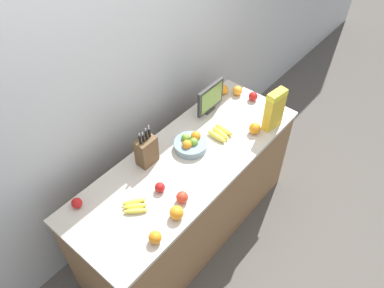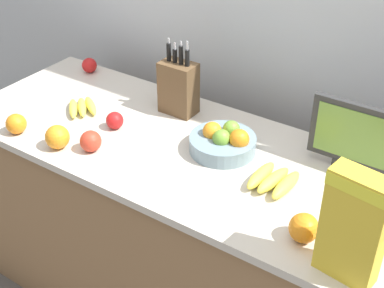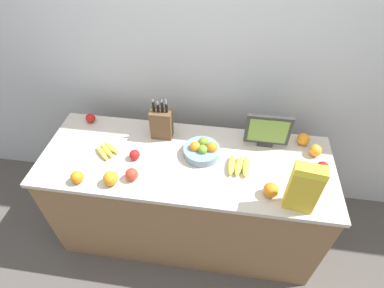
{
  "view_description": "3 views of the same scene",
  "coord_description": "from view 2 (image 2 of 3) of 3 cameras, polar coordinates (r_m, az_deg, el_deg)",
  "views": [
    {
      "loc": [
        -1.35,
        -1.17,
        2.84
      ],
      "look_at": [
        0.04,
        -0.01,
        1.01
      ],
      "focal_mm": 35.0,
      "sensor_mm": 36.0,
      "label": 1
    },
    {
      "loc": [
        0.9,
        -1.34,
        1.97
      ],
      "look_at": [
        0.03,
        -0.04,
        0.94
      ],
      "focal_mm": 50.0,
      "sensor_mm": 36.0,
      "label": 2
    },
    {
      "loc": [
        0.23,
        -1.31,
        2.32
      ],
      "look_at": [
        0.04,
        0.03,
        1.0
      ],
      "focal_mm": 28.0,
      "sensor_mm": 36.0,
      "label": 3
    }
  ],
  "objects": [
    {
      "name": "fruit_bowl",
      "position": [
        1.92,
        3.39,
        0.27
      ],
      "size": [
        0.24,
        0.24,
        0.11
      ],
      "color": "gray",
      "rests_on": "counter"
    },
    {
      "name": "banana_bunch_left",
      "position": [
        2.23,
        -11.66,
        3.88
      ],
      "size": [
        0.18,
        0.18,
        0.03
      ],
      "rotation": [
        0.0,
        0.0,
        5.64
      ],
      "color": "yellow",
      "rests_on": "counter"
    },
    {
      "name": "apple_leftmost",
      "position": [
        2.54,
        -10.89,
        8.24
      ],
      "size": [
        0.07,
        0.07,
        0.07
      ],
      "primitive_type": "sphere",
      "color": "red",
      "rests_on": "counter"
    },
    {
      "name": "apple_middle",
      "position": [
        1.96,
        -10.76,
        0.3
      ],
      "size": [
        0.08,
        0.08,
        0.08
      ],
      "primitive_type": "sphere",
      "color": "red",
      "rests_on": "counter"
    },
    {
      "name": "knife_block",
      "position": [
        2.13,
        -1.46,
        6.09
      ],
      "size": [
        0.14,
        0.09,
        0.32
      ],
      "color": "brown",
      "rests_on": "counter"
    },
    {
      "name": "apple_front",
      "position": [
        2.08,
        -8.24,
        2.5
      ],
      "size": [
        0.07,
        0.07,
        0.07
      ],
      "primitive_type": "sphere",
      "color": "red",
      "rests_on": "counter"
    },
    {
      "name": "cereal_box",
      "position": [
        1.42,
        16.93,
        -8.1
      ],
      "size": [
        0.17,
        0.09,
        0.33
      ],
      "rotation": [
        0.0,
        0.0,
        -0.14
      ],
      "color": "gold",
      "rests_on": "counter"
    },
    {
      "name": "orange_back_center",
      "position": [
        2.13,
        -18.24,
        2.06
      ],
      "size": [
        0.08,
        0.08,
        0.08
      ],
      "primitive_type": "sphere",
      "color": "orange",
      "rests_on": "counter"
    },
    {
      "name": "small_monitor",
      "position": [
        1.85,
        16.78,
        0.88
      ],
      "size": [
        0.29,
        0.03,
        0.25
      ],
      "color": "#2D2D2D",
      "rests_on": "counter"
    },
    {
      "name": "orange_by_cereal",
      "position": [
        2.0,
        -14.17,
        0.73
      ],
      "size": [
        0.09,
        0.09,
        0.09
      ],
      "primitive_type": "sphere",
      "color": "orange",
      "rests_on": "counter"
    },
    {
      "name": "banana_bunch_right",
      "position": [
        1.78,
        8.65,
        -3.84
      ],
      "size": [
        0.14,
        0.17,
        0.04
      ],
      "rotation": [
        0.0,
        0.0,
        1.56
      ],
      "color": "yellow",
      "rests_on": "counter"
    },
    {
      "name": "orange_front_center",
      "position": [
        1.58,
        11.84,
        -8.76
      ],
      "size": [
        0.09,
        0.09,
        0.09
      ],
      "primitive_type": "sphere",
      "color": "orange",
      "rests_on": "counter"
    },
    {
      "name": "counter",
      "position": [
        2.22,
        -0.06,
        -10.08
      ],
      "size": [
        1.92,
        0.7,
        0.88
      ],
      "color": "olive",
      "rests_on": "ground_plane"
    }
  ]
}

